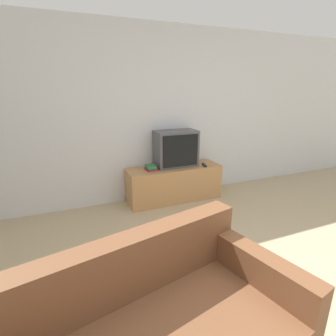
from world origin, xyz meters
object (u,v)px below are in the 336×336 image
(tv_stand, at_px, (174,183))
(remote_on_stand, at_px, (204,165))
(book_stack, at_px, (151,168))
(television, at_px, (176,149))

(tv_stand, xyz_separation_m, remote_on_stand, (0.47, -0.12, 0.28))
(book_stack, bearing_deg, remote_on_stand, -6.43)
(television, xyz_separation_m, book_stack, (-0.44, -0.07, -0.24))
(book_stack, xyz_separation_m, remote_on_stand, (0.85, -0.10, -0.03))
(tv_stand, height_order, book_stack, book_stack)
(television, xyz_separation_m, remote_on_stand, (0.41, -0.17, -0.27))
(television, height_order, remote_on_stand, television)
(tv_stand, xyz_separation_m, book_stack, (-0.39, -0.02, 0.31))
(tv_stand, distance_m, book_stack, 0.49)
(tv_stand, relative_size, book_stack, 7.09)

